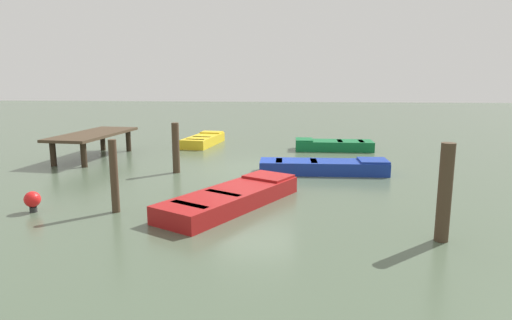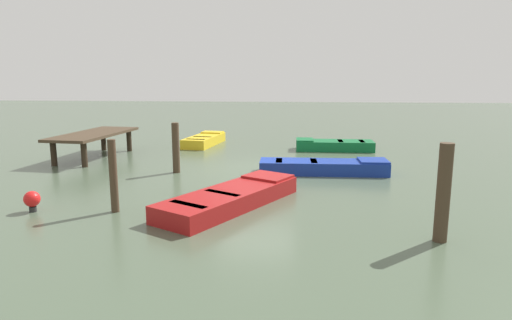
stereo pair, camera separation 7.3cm
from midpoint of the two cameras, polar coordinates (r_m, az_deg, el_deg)
The scene contains 10 objects.
ground_plane at distance 14.34m, azimuth -0.15°, elevation -1.37°, with size 80.00×80.00×0.00m, color #475642.
dock_segment at distance 17.55m, azimuth -20.44°, elevation 2.90°, with size 4.26×2.00×0.95m.
rowboat_red at distance 10.42m, azimuth -3.27°, elevation -4.83°, with size 4.15×3.09×0.46m.
rowboat_blue at distance 14.07m, azimuth 8.69°, elevation -0.84°, with size 1.13×4.01×0.46m.
rowboat_green at distance 18.56m, azimuth 9.86°, elevation 1.92°, with size 1.12×3.17×0.46m.
rowboat_yellow at distance 19.89m, azimuth -6.91°, elevation 2.59°, with size 3.11×1.48×0.46m.
mooring_piling_center at distance 8.75m, azimuth 23.05°, elevation -3.93°, with size 0.25×0.25×1.85m, color #423323.
mooring_piling_far_right at distance 14.13m, azimuth -10.50°, elevation 1.55°, with size 0.23×0.23×1.59m, color #423323.
mooring_piling_near_right at distance 10.32m, azimuth -18.11°, elevation -2.02°, with size 0.18×0.18×1.65m, color #423323.
marker_buoy at distance 11.15m, azimuth -27.16°, elevation -4.62°, with size 0.36×0.36×0.48m.
Camera 1 is at (-13.97, -1.21, 3.01)m, focal length 30.86 mm.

